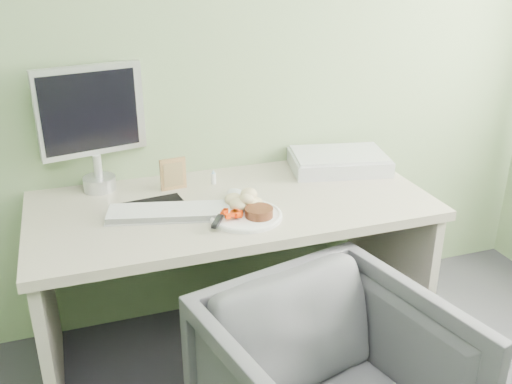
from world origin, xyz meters
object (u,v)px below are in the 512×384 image
object	(u,v)px
monitor	(92,122)
desk	(233,241)
plate	(246,216)
scanner	(339,162)

from	to	relation	value
monitor	desk	bearing A→B (deg)	-44.39
desk	monitor	xyz separation A→B (m)	(-0.49, 0.31, 0.48)
desk	plate	size ratio (longest dim) A/B	5.76
desk	monitor	bearing A→B (deg)	147.59
desk	monitor	world-z (taller)	monitor
monitor	scanner	bearing A→B (deg)	-18.65
desk	scanner	world-z (taller)	scanner
desk	plate	distance (m)	0.25
scanner	monitor	distance (m)	1.10
desk	scanner	bearing A→B (deg)	18.37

